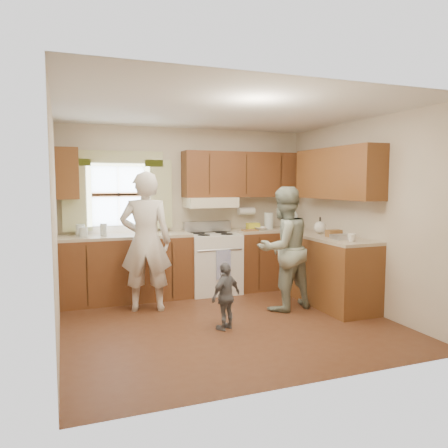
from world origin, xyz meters
name	(u,v)px	position (x,y,z in m)	size (l,w,h in m)	color
room	(228,219)	(0.00, 0.00, 1.25)	(3.80, 3.80, 3.80)	#502B19
kitchen_fixtures	(241,240)	(0.61, 1.08, 0.84)	(3.80, 2.25, 2.15)	#43230E
stove	(213,262)	(0.30, 1.44, 0.47)	(0.76, 0.67, 1.07)	silver
woman_left	(146,242)	(-0.82, 0.85, 0.91)	(0.66, 0.44, 1.82)	silver
woman_right	(284,249)	(0.88, 0.26, 0.81)	(0.79, 0.62, 1.62)	#263F32
child	(226,296)	(-0.11, -0.22, 0.39)	(0.45, 0.19, 0.77)	slate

